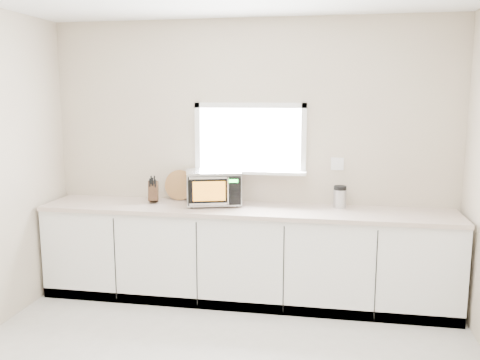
# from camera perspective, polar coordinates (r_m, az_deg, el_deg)

# --- Properties ---
(back_wall) EXTENTS (4.00, 0.17, 2.70)m
(back_wall) POSITION_cam_1_polar(r_m,az_deg,el_deg) (5.03, 1.16, 2.55)
(back_wall) COLOR beige
(back_wall) RESTS_ON ground
(cabinets) EXTENTS (3.92, 0.60, 0.88)m
(cabinets) POSITION_cam_1_polar(r_m,az_deg,el_deg) (4.94, 0.57, -8.56)
(cabinets) COLOR white
(cabinets) RESTS_ON ground
(countertop) EXTENTS (3.92, 0.64, 0.04)m
(countertop) POSITION_cam_1_polar(r_m,az_deg,el_deg) (4.81, 0.56, -3.38)
(countertop) COLOR beige
(countertop) RESTS_ON cabinets
(microwave) EXTENTS (0.61, 0.53, 0.33)m
(microwave) POSITION_cam_1_polar(r_m,az_deg,el_deg) (4.93, -3.01, -0.77)
(microwave) COLOR black
(microwave) RESTS_ON countertop
(knife_block) EXTENTS (0.13, 0.21, 0.28)m
(knife_block) POSITION_cam_1_polar(r_m,az_deg,el_deg) (5.09, -9.71, -1.20)
(knife_block) COLOR #452E18
(knife_block) RESTS_ON countertop
(cutting_board) EXTENTS (0.31, 0.07, 0.31)m
(cutting_board) POSITION_cam_1_polar(r_m,az_deg,el_deg) (5.17, -6.80, -0.57)
(cutting_board) COLOR #AA6F42
(cutting_board) RESTS_ON countertop
(coffee_grinder) EXTENTS (0.14, 0.14, 0.21)m
(coffee_grinder) POSITION_cam_1_polar(r_m,az_deg,el_deg) (4.88, 11.15, -1.85)
(coffee_grinder) COLOR #ABADB2
(coffee_grinder) RESTS_ON countertop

